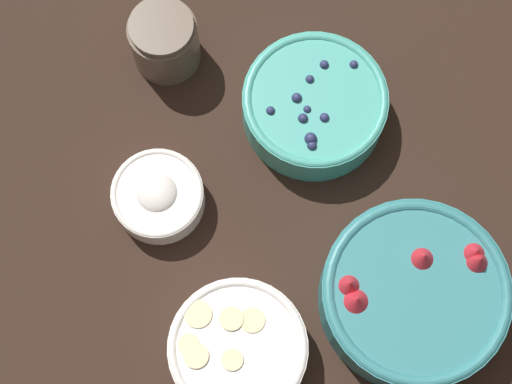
% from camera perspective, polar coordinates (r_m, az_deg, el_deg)
% --- Properties ---
extents(ground_plane, '(4.00, 4.00, 0.00)m').
position_cam_1_polar(ground_plane, '(1.09, 0.24, -1.60)').
color(ground_plane, black).
extents(bowl_strawberries, '(0.22, 0.22, 0.09)m').
position_cam_1_polar(bowl_strawberries, '(1.05, 10.47, -6.70)').
color(bowl_strawberries, teal).
rests_on(bowl_strawberries, ground_plane).
extents(bowl_blueberries, '(0.19, 0.19, 0.07)m').
position_cam_1_polar(bowl_blueberries, '(1.11, 3.91, 5.82)').
color(bowl_blueberries, '#47AD9E').
rests_on(bowl_blueberries, ground_plane).
extents(bowl_bananas, '(0.17, 0.17, 0.06)m').
position_cam_1_polar(bowl_bananas, '(1.03, -1.22, -10.43)').
color(bowl_bananas, white).
rests_on(bowl_bananas, ground_plane).
extents(bowl_cream, '(0.12, 0.12, 0.05)m').
position_cam_1_polar(bowl_cream, '(1.08, -6.54, -0.26)').
color(bowl_cream, white).
rests_on(bowl_cream, ground_plane).
extents(jar_chocolate, '(0.09, 0.09, 0.09)m').
position_cam_1_polar(jar_chocolate, '(1.14, -6.11, 9.92)').
color(jar_chocolate, brown).
rests_on(jar_chocolate, ground_plane).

